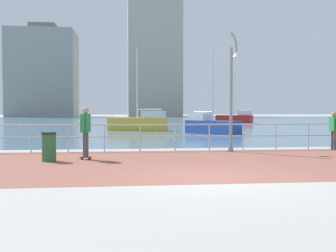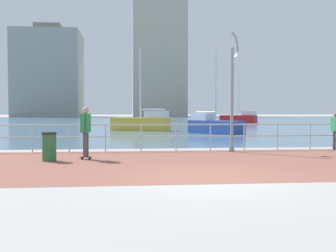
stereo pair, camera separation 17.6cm
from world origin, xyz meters
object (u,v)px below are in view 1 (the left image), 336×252
object	(u,v)px
skateboarder	(86,128)
trash_bin	(49,147)
bystander	(334,128)
lamppost	(233,86)
sailboat_white	(211,125)
sailboat_teal	(235,118)
sailboat_navy	(139,123)

from	to	relation	value
skateboarder	trash_bin	xyz separation A→B (m)	(-1.12, -0.33, -0.57)
bystander	trash_bin	world-z (taller)	bystander
trash_bin	bystander	bearing A→B (deg)	12.98
lamppost	trash_bin	xyz separation A→B (m)	(-6.65, -2.41, -2.10)
skateboarder	sailboat_white	world-z (taller)	sailboat_white
lamppost	bystander	bearing A→B (deg)	1.43
skateboarder	bystander	world-z (taller)	skateboarder
trash_bin	skateboarder	bearing A→B (deg)	16.36
skateboarder	sailboat_teal	distance (m)	40.83
lamppost	sailboat_navy	distance (m)	17.37
bystander	sailboat_teal	xyz separation A→B (m)	(6.00, 35.44, -0.29)
sailboat_white	sailboat_teal	world-z (taller)	sailboat_teal
sailboat_white	sailboat_navy	world-z (taller)	sailboat_navy
skateboarder	sailboat_teal	size ratio (longest dim) A/B	0.26
lamppost	sailboat_white	bearing A→B (deg)	81.47
sailboat_white	bystander	bearing A→B (deg)	-78.18
sailboat_teal	sailboat_navy	size ratio (longest dim) A/B	0.98
bystander	sailboat_navy	distance (m)	18.40
bystander	sailboat_white	size ratio (longest dim) A/B	0.26
trash_bin	sailboat_navy	distance (m)	19.75
lamppost	bystander	distance (m)	4.60
trash_bin	sailboat_teal	size ratio (longest dim) A/B	0.14
lamppost	sailboat_teal	distance (m)	37.06
skateboarder	bystander	distance (m)	10.06
trash_bin	sailboat_teal	world-z (taller)	sailboat_teal
bystander	sailboat_white	bearing A→B (deg)	101.82
bystander	lamppost	bearing A→B (deg)	-178.57
skateboarder	bystander	size ratio (longest dim) A/B	1.11
trash_bin	sailboat_white	bearing A→B (deg)	59.65
lamppost	sailboat_white	world-z (taller)	sailboat_white
sailboat_teal	skateboarder	bearing A→B (deg)	-112.80
bystander	sailboat_navy	xyz separation A→B (m)	(-7.30, 16.89, -0.27)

